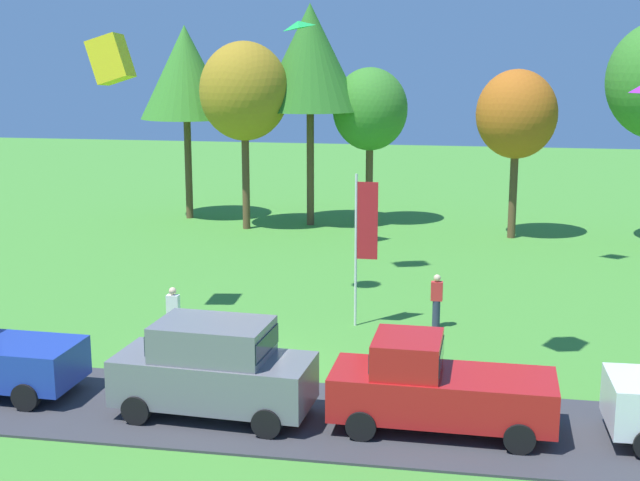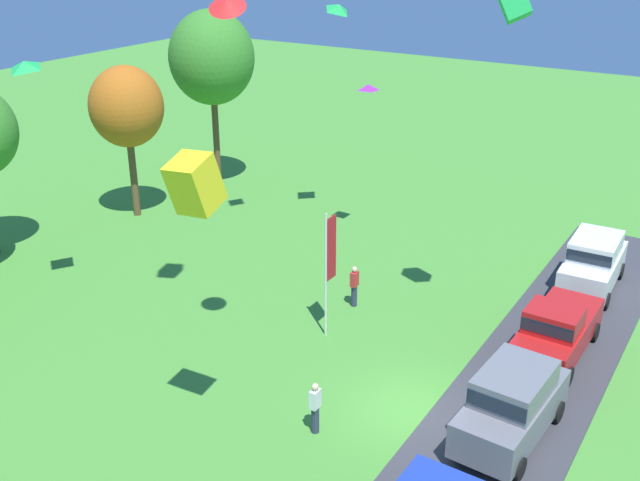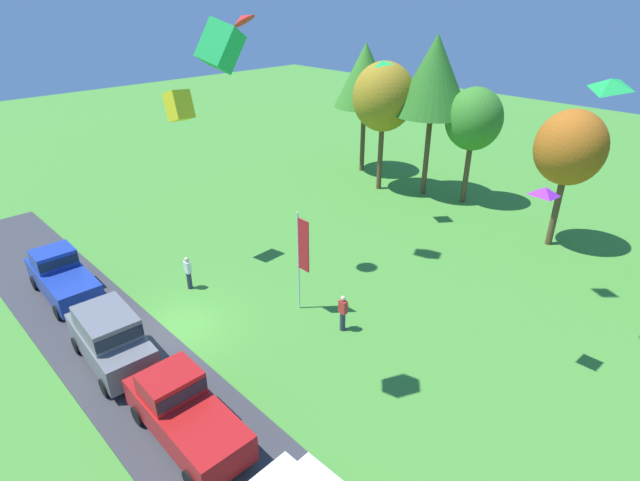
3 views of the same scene
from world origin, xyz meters
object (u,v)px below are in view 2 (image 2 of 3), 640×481
(person_watching_sky, at_px, (315,407))
(person_beside_suv, at_px, (354,286))
(tree_far_left, at_px, (212,58))
(kite_box_mid_center, at_px, (195,184))
(car_pickup_mid_row, at_px, (556,330))
(car_suv_by_flagpole, at_px, (512,402))
(kite_diamond_over_trees, at_px, (24,65))
(car_suv_near_entrance, at_px, (593,261))
(kite_diamond_near_flag, at_px, (368,87))
(tree_center_back, at_px, (126,107))
(flag_banner, at_px, (329,258))
(kite_delta_trailing_tail, at_px, (227,3))
(kite_diamond_topmost, at_px, (339,8))
(kite_box_high_right, at_px, (514,2))

(person_watching_sky, relative_size, person_beside_suv, 1.00)
(tree_far_left, xyz_separation_m, kite_box_mid_center, (-18.59, -14.83, 1.00))
(person_beside_suv, bearing_deg, car_pickup_mid_row, -87.53)
(car_pickup_mid_row, bearing_deg, car_suv_by_flagpole, -178.56)
(person_watching_sky, xyz_separation_m, kite_diamond_over_trees, (1.19, 12.53, 8.63))
(car_suv_near_entrance, bearing_deg, kite_diamond_near_flag, 91.75)
(tree_center_back, bearing_deg, car_suv_near_entrance, -80.39)
(flag_banner, height_order, kite_delta_trailing_tail, kite_delta_trailing_tail)
(car_suv_by_flagpole, xyz_separation_m, kite_box_mid_center, (-5.17, 6.94, 6.91))
(tree_far_left, relative_size, flag_banner, 2.04)
(tree_center_back, bearing_deg, car_suv_by_flagpole, -108.46)
(kite_diamond_near_flag, height_order, kite_diamond_topmost, kite_diamond_topmost)
(car_suv_near_entrance, bearing_deg, car_pickup_mid_row, -177.94)
(car_pickup_mid_row, xyz_separation_m, kite_box_mid_center, (-10.26, 6.81, 7.10))
(tree_far_left, relative_size, kite_box_mid_center, 7.37)
(tree_center_back, distance_m, tree_far_left, 6.19)
(kite_diamond_topmost, bearing_deg, kite_box_mid_center, -161.00)
(person_beside_suv, height_order, tree_center_back, tree_center_back)
(car_pickup_mid_row, relative_size, person_beside_suv, 2.94)
(kite_diamond_over_trees, bearing_deg, car_suv_near_entrance, -53.43)
(car_pickup_mid_row, height_order, person_watching_sky, car_pickup_mid_row)
(person_watching_sky, distance_m, tree_far_left, 24.14)
(kite_diamond_near_flag, bearing_deg, kite_box_mid_center, -166.48)
(tree_far_left, bearing_deg, flag_banner, -127.88)
(car_pickup_mid_row, height_order, kite_diamond_over_trees, kite_diamond_over_trees)
(person_beside_suv, bearing_deg, kite_diamond_near_flag, 25.18)
(person_beside_suv, bearing_deg, kite_diamond_over_trees, 123.37)
(car_suv_by_flagpole, xyz_separation_m, kite_box_high_right, (5.03, 2.75, 10.51))
(kite_box_high_right, bearing_deg, tree_far_left, 66.21)
(person_beside_suv, xyz_separation_m, kite_box_mid_center, (-9.92, -0.98, 7.33))
(kite_diamond_near_flag, bearing_deg, person_watching_sky, -156.98)
(kite_delta_trailing_tail, bearing_deg, kite_diamond_over_trees, 89.05)
(car_suv_near_entrance, distance_m, kite_diamond_topmost, 15.36)
(flag_banner, distance_m, kite_box_mid_center, 9.26)
(flag_banner, xyz_separation_m, kite_box_mid_center, (-7.64, -0.77, 5.16))
(flag_banner, bearing_deg, kite_box_high_right, -62.74)
(tree_far_left, xyz_separation_m, kite_delta_trailing_tail, (-15.14, -13.34, 4.84))
(tree_far_left, height_order, flag_banner, tree_far_left)
(car_suv_by_flagpole, distance_m, kite_box_mid_center, 11.07)
(car_pickup_mid_row, xyz_separation_m, kite_diamond_topmost, (6.32, 12.52, 9.38))
(kite_box_high_right, distance_m, kite_delta_trailing_tail, 8.83)
(tree_center_back, distance_m, flag_banner, 15.66)
(kite_box_high_right, xyz_separation_m, kite_diamond_topmost, (6.37, 9.90, -1.33))
(car_pickup_mid_row, distance_m, person_watching_sky, 9.25)
(person_beside_suv, xyz_separation_m, kite_diamond_over_trees, (-6.33, 9.61, 8.63))
(car_pickup_mid_row, bearing_deg, car_suv_near_entrance, 2.06)
(car_suv_by_flagpole, xyz_separation_m, kite_diamond_topmost, (11.41, 12.65, 9.19))
(flag_banner, bearing_deg, car_suv_near_entrance, -40.24)
(kite_box_high_right, bearing_deg, person_watching_sky, 163.84)
(flag_banner, relative_size, kite_box_mid_center, 3.62)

